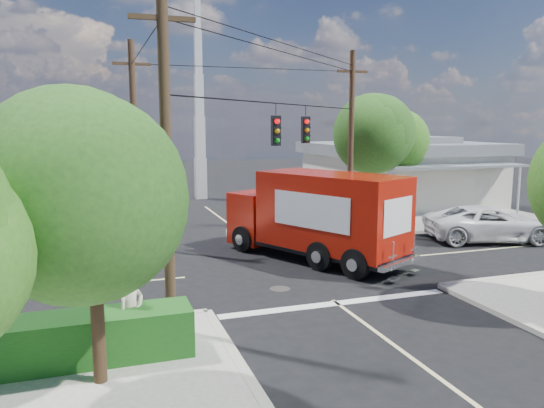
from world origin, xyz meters
name	(u,v)px	position (x,y,z in m)	size (l,w,h in m)	color
ground	(289,268)	(0.00, 0.00, 0.00)	(120.00, 120.00, 0.00)	black
sidewalk_ne	(388,209)	(10.88, 10.88, 0.07)	(14.12, 14.12, 0.14)	gray
sidewalk_nw	(16,231)	(-10.88, 10.88, 0.07)	(14.12, 14.12, 0.14)	gray
road_markings	(303,278)	(0.00, -1.47, 0.01)	(32.00, 32.00, 0.01)	beige
building_ne	(402,172)	(12.50, 11.97, 2.32)	(11.80, 10.20, 4.50)	beige
radio_tower	(199,122)	(0.50, 20.00, 5.64)	(0.80, 0.80, 17.00)	silver
tree_sw_front	(91,183)	(-6.99, -7.54, 4.33)	(3.88, 3.78, 6.03)	#422D1C
tree_ne_front	(371,137)	(7.21, 6.76, 4.77)	(4.21, 4.14, 6.66)	#422D1C
tree_ne_back	(392,146)	(9.81, 8.96, 4.19)	(3.77, 3.66, 5.82)	#422D1C
palm_nw_front	(79,134)	(-7.50, 7.50, 5.04)	(3.01, 3.08, 5.59)	#422D1C
palm_nw_back	(35,141)	(-9.50, 9.00, 4.67)	(3.01, 3.08, 5.19)	#422D1C
utility_poles	(237,145)	(-1.58, 1.60, 4.67)	(12.00, 10.68, 9.00)	#473321
picket_fence	(63,328)	(-7.80, -5.60, 0.68)	(5.94, 0.06, 1.00)	silver
hedge_sw	(52,342)	(-8.00, -6.40, 0.69)	(6.20, 1.20, 1.10)	#154B15
vending_boxes	(363,215)	(6.50, 6.20, 0.69)	(1.90, 0.50, 1.10)	red
delivery_truck	(316,216)	(1.51, 0.85, 1.81)	(5.88, 8.42, 3.56)	black
parked_car	(490,224)	(10.68, 1.43, 0.83)	(2.74, 5.95, 1.65)	silver
pedestrian	(131,311)	(-6.25, -6.11, 1.10)	(0.70, 0.46, 1.93)	beige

